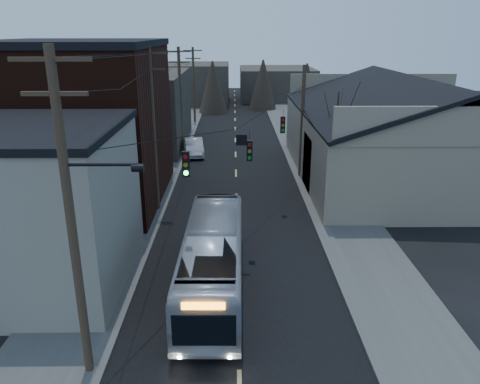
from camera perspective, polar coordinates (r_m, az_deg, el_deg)
The scene contains 13 objects.
road_surface at distance 41.33m, azimuth -0.52°, elevation 3.91°, with size 9.00×110.00×0.02m, color black.
sidewalk_left at distance 41.81m, azimuth -9.49°, elevation 3.89°, with size 4.00×110.00×0.12m, color #474744.
sidewalk_right at distance 41.85m, azimuth 8.43°, elevation 3.96°, with size 4.00×110.00×0.12m, color #474744.
building_clapboard at distance 22.11m, azimuth -24.33°, elevation -2.02°, with size 8.00×8.00×7.00m, color gray.
building_brick at distance 32.01m, azimuth -18.84°, elevation 7.59°, with size 10.00×12.00×10.00m, color black.
building_left_far at distance 47.41m, azimuth -12.30°, elevation 9.76°, with size 9.00×14.00×7.00m, color #35302A.
warehouse at distance 38.16m, azimuth 19.52°, elevation 5.69°, with size 16.16×20.60×7.73m.
building_far_left at distance 75.53m, azimuth -5.33°, elevation 13.04°, with size 10.00×12.00×6.00m, color #35302A.
building_far_right at distance 80.64m, azimuth 4.46°, elevation 13.09°, with size 12.00×14.00×5.00m, color #35302A.
bare_tree at distance 31.46m, azimuth 11.51°, elevation 5.42°, with size 0.40×0.40×7.20m, color black.
utility_lines at distance 34.67m, azimuth -5.73°, elevation 9.24°, with size 11.24×45.28×10.50m.
bus at distance 20.48m, azimuth -3.32°, elevation -8.14°, with size 2.46×10.50×2.93m, color #ADB0B9.
parked_car at distance 43.12m, azimuth -5.63°, elevation 5.48°, with size 1.60×4.57×1.51m, color #B2B5BB.
Camera 1 is at (-0.14, -9.90, 10.81)m, focal length 35.00 mm.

